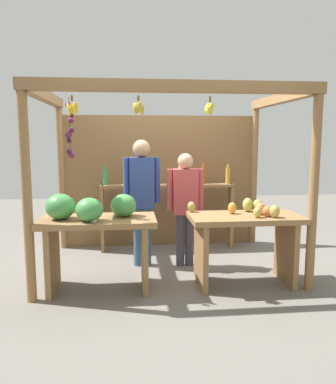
{
  "coord_description": "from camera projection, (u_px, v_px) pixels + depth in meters",
  "views": [
    {
      "loc": [
        -0.48,
        -4.86,
        1.67
      ],
      "look_at": [
        0.0,
        -0.2,
        1.01
      ],
      "focal_mm": 35.45,
      "sensor_mm": 36.0,
      "label": 1
    }
  ],
  "objects": [
    {
      "name": "ground_plane",
      "position": [
        166.0,
        265.0,
        5.07
      ],
      "size": [
        12.0,
        12.0,
        0.0
      ],
      "primitive_type": "plane",
      "color": "slate",
      "rests_on": "ground"
    },
    {
      "name": "market_stall",
      "position": [
        163.0,
        164.0,
        5.32
      ],
      "size": [
        3.13,
        2.09,
        2.26
      ],
      "color": "olive",
      "rests_on": "ground"
    },
    {
      "name": "fruit_counter_left",
      "position": [
        94.0,
        226.0,
        4.14
      ],
      "size": [
        1.26,
        0.67,
        1.09
      ],
      "color": "olive",
      "rests_on": "ground"
    },
    {
      "name": "fruit_counter_right",
      "position": [
        245.0,
        233.0,
        4.34
      ],
      "size": [
        1.27,
        0.64,
        0.98
      ],
      "color": "olive",
      "rests_on": "ground"
    },
    {
      "name": "bottle_shelf_unit",
      "position": [
        168.0,
        199.0,
        5.7
      ],
      "size": [
        2.0,
        0.22,
        1.33
      ],
      "color": "olive",
      "rests_on": "ground"
    },
    {
      "name": "vendor_man",
      "position": [
        142.0,
        191.0,
        4.93
      ],
      "size": [
        0.48,
        0.23,
        1.66
      ],
      "rotation": [
        0.0,
        0.0,
        0.01
      ],
      "color": "#39597B",
      "rests_on": "ground"
    },
    {
      "name": "vendor_woman",
      "position": [
        185.0,
        200.0,
        4.94
      ],
      "size": [
        0.48,
        0.2,
        1.49
      ],
      "rotation": [
        0.0,
        0.0,
        0.01
      ],
      "color": "#44414F",
      "rests_on": "ground"
    }
  ]
}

